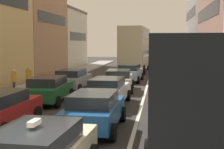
% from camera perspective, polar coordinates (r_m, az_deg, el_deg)
% --- Properties ---
extents(sidewalk_left, '(2.60, 64.00, 0.14)m').
position_cam_1_polar(sidewalk_left, '(27.91, -11.35, -1.36)').
color(sidewalk_left, '#949494').
rests_on(sidewalk_left, ground).
extents(lane_stripe_left, '(0.16, 60.00, 0.01)m').
position_cam_1_polar(lane_stripe_left, '(26.67, -1.16, -1.71)').
color(lane_stripe_left, silver).
rests_on(lane_stripe_left, ground).
extents(lane_stripe_right, '(0.16, 60.00, 0.01)m').
position_cam_1_polar(lane_stripe_right, '(26.33, 6.16, -1.83)').
color(lane_stripe_right, silver).
rests_on(lane_stripe_right, ground).
extents(removalist_box_truck, '(2.88, 7.77, 3.58)m').
position_cam_1_polar(removalist_box_truck, '(10.54, 14.05, -2.29)').
color(removalist_box_truck, '#1E5933').
rests_on(removalist_box_truck, ground).
extents(sedan_centre_lane_second, '(2.10, 4.32, 1.49)m').
position_cam_1_polar(sedan_centre_lane_second, '(12.79, -3.06, -6.11)').
color(sedan_centre_lane_second, '#194C8C').
rests_on(sedan_centre_lane_second, ground).
extents(hatchback_centre_lane_third, '(2.22, 4.38, 1.49)m').
position_cam_1_polar(hatchback_centre_lane_third, '(17.77, -0.77, -2.80)').
color(hatchback_centre_lane_third, silver).
rests_on(hatchback_centre_lane_third, ground).
extents(sedan_left_lane_third, '(2.17, 4.35, 1.49)m').
position_cam_1_polar(sedan_left_lane_third, '(18.75, -10.96, -2.46)').
color(sedan_left_lane_third, '#19592D').
rests_on(sedan_left_lane_third, ground).
extents(coupe_centre_lane_fourth, '(2.26, 4.40, 1.49)m').
position_cam_1_polar(coupe_centre_lane_fourth, '(23.01, 1.17, -0.88)').
color(coupe_centre_lane_fourth, beige).
rests_on(coupe_centre_lane_fourth, ground).
extents(sedan_left_lane_fourth, '(2.18, 4.36, 1.49)m').
position_cam_1_polar(sedan_left_lane_fourth, '(23.52, -6.93, -0.78)').
color(sedan_left_lane_fourth, gray).
rests_on(sedan_left_lane_fourth, ground).
extents(sedan_centre_lane_fifth, '(2.28, 4.41, 1.49)m').
position_cam_1_polar(sedan_centre_lane_fifth, '(28.55, 3.08, 0.37)').
color(sedan_centre_lane_fifth, '#759EB7').
rests_on(sedan_centre_lane_fifth, ground).
extents(sedan_right_lane_behind_truck, '(2.14, 4.34, 1.49)m').
position_cam_1_polar(sedan_right_lane_behind_truck, '(17.55, 10.18, -2.99)').
color(sedan_right_lane_behind_truck, black).
rests_on(sedan_right_lane_behind_truck, ground).
extents(bus_mid_queue_primary, '(3.14, 10.60, 5.06)m').
position_cam_1_polar(bus_mid_queue_primary, '(38.06, 4.08, 4.73)').
color(bus_mid_queue_primary, '#BFB793').
rests_on(bus_mid_queue_primary, ground).
extents(bus_far_queue_secondary, '(3.10, 10.59, 2.90)m').
position_cam_1_polar(bus_far_queue_secondary, '(50.88, 9.27, 3.67)').
color(bus_far_queue_secondary, '#BFB793').
rests_on(bus_far_queue_secondary, ground).
extents(pedestrian_near_kerb, '(0.34, 0.50, 1.66)m').
position_cam_1_polar(pedestrian_near_kerb, '(22.54, -16.66, -0.87)').
color(pedestrian_near_kerb, '#262D47').
rests_on(pedestrian_near_kerb, ground).
extents(pedestrian_mid_sidewalk, '(0.51, 0.34, 1.66)m').
position_cam_1_polar(pedestrian_mid_sidewalk, '(24.20, -14.24, -0.38)').
color(pedestrian_mid_sidewalk, '#262D47').
rests_on(pedestrian_mid_sidewalk, ground).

